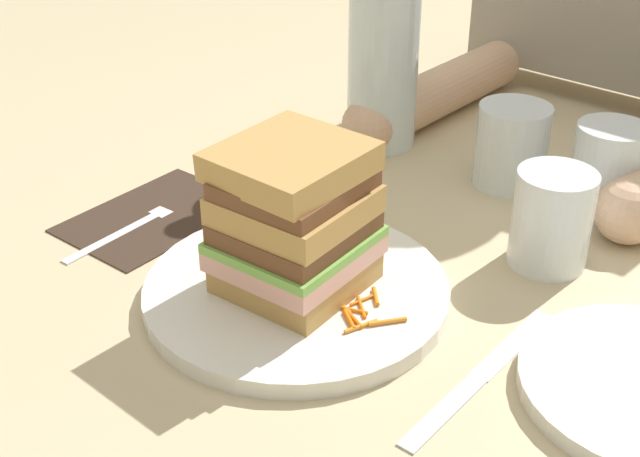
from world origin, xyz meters
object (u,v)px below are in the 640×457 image
(main_plate, at_px, (296,291))
(empty_tumbler_1, at_px, (608,169))
(napkin_dark, at_px, (155,215))
(sandwich, at_px, (295,220))
(fork, at_px, (137,221))
(juice_glass, at_px, (551,224))
(water_bottle, at_px, (384,27))
(empty_tumbler_0, at_px, (512,146))
(knife, at_px, (478,378))

(main_plate, distance_m, empty_tumbler_1, 0.34)
(napkin_dark, bearing_deg, sandwich, -3.67)
(main_plate, height_order, napkin_dark, main_plate)
(fork, bearing_deg, juice_glass, 31.10)
(sandwich, distance_m, water_bottle, 0.33)
(empty_tumbler_0, bearing_deg, juice_glass, -47.46)
(napkin_dark, relative_size, fork, 1.03)
(sandwich, height_order, empty_tumbler_0, sandwich)
(main_plate, bearing_deg, juice_glass, 55.58)
(main_plate, relative_size, empty_tumbler_1, 2.86)
(juice_glass, xyz_separation_m, empty_tumbler_0, (-0.11, 0.12, 0.00))
(empty_tumbler_0, bearing_deg, napkin_dark, -127.63)
(fork, height_order, empty_tumbler_0, empty_tumbler_0)
(napkin_dark, relative_size, empty_tumbler_1, 1.92)
(napkin_dark, bearing_deg, water_bottle, 77.99)
(sandwich, bearing_deg, water_bottle, 115.11)
(main_plate, bearing_deg, water_bottle, 115.21)
(water_bottle, bearing_deg, juice_glass, -21.88)
(knife, xyz_separation_m, empty_tumbler_1, (-0.05, 0.30, 0.04))
(sandwich, xyz_separation_m, napkin_dark, (-0.20, 0.01, -0.07))
(juice_glass, xyz_separation_m, empty_tumbler_1, (-0.01, 0.13, 0.01))
(empty_tumbler_0, bearing_deg, empty_tumbler_1, 6.07)
(juice_glass, bearing_deg, empty_tumbler_0, 132.54)
(water_bottle, bearing_deg, empty_tumbler_1, 3.78)
(main_plate, distance_m, knife, 0.17)
(empty_tumbler_1, bearing_deg, fork, -134.89)
(main_plate, height_order, empty_tumbler_0, empty_tumbler_0)
(napkin_dark, distance_m, empty_tumbler_0, 0.37)
(napkin_dark, xyz_separation_m, knife, (0.37, -0.00, 0.00))
(juice_glass, distance_m, water_bottle, 0.31)
(napkin_dark, distance_m, water_bottle, 0.32)
(sandwich, bearing_deg, fork, -177.28)
(water_bottle, bearing_deg, knife, -42.74)
(main_plate, distance_m, empty_tumbler_0, 0.31)
(main_plate, relative_size, fork, 1.53)
(napkin_dark, bearing_deg, fork, -86.54)
(sandwich, bearing_deg, empty_tumbler_1, 68.44)
(napkin_dark, xyz_separation_m, fork, (0.00, -0.02, 0.00))
(water_bottle, bearing_deg, fork, -100.92)
(napkin_dark, xyz_separation_m, water_bottle, (0.06, 0.28, 0.14))
(napkin_dark, bearing_deg, juice_glass, 28.07)
(sandwich, distance_m, empty_tumbler_0, 0.31)
(sandwich, bearing_deg, juice_glass, 55.39)
(knife, height_order, water_bottle, water_bottle)
(main_plate, xyz_separation_m, sandwich, (-0.00, 0.00, 0.07))
(main_plate, relative_size, water_bottle, 0.83)
(fork, bearing_deg, knife, 3.10)
(fork, distance_m, juice_glass, 0.39)
(main_plate, height_order, empty_tumbler_1, empty_tumbler_1)
(empty_tumbler_1, bearing_deg, sandwich, -111.56)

